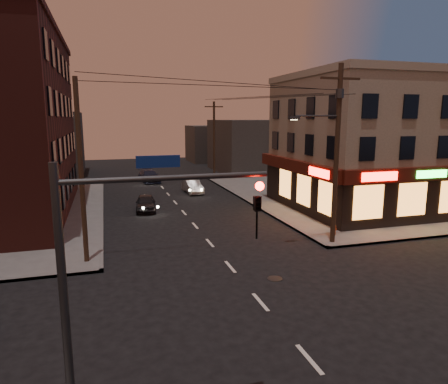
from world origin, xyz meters
name	(u,v)px	position (x,y,z in m)	size (l,w,h in m)	color
ground	(260,302)	(0.00, 0.00, 0.00)	(120.00, 120.00, 0.00)	black
sidewalk_ne	(360,193)	(18.00, 19.00, 0.07)	(24.00, 28.00, 0.15)	#514F4C
pizza_building	(384,142)	(15.93, 13.43, 5.35)	(15.85, 12.85, 10.50)	gray
bg_building_ne_a	(253,146)	(14.00, 38.00, 3.50)	(10.00, 12.00, 7.00)	#3F3D3A
bg_building_nw	(45,144)	(-13.00, 42.00, 4.00)	(9.00, 10.00, 8.00)	#3F3D3A
bg_building_ne_b	(213,144)	(12.00, 52.00, 3.00)	(8.00, 8.00, 6.00)	#3F3D3A
utility_pole_main	(335,145)	(6.68, 5.80, 5.76)	(4.20, 0.44, 10.00)	#382619
utility_pole_far	(214,140)	(6.80, 32.00, 4.65)	(0.26, 0.26, 9.00)	#382619
utility_pole_west	(81,172)	(-6.80, 6.50, 4.65)	(0.24, 0.24, 9.00)	#382619
traffic_signal	(115,268)	(-5.57, -5.60, 4.16)	(4.49, 0.32, 6.47)	#333538
sedan_near	(146,203)	(-2.76, 17.50, 0.64)	(1.51, 3.74, 1.28)	black
sedan_mid	(193,187)	(2.40, 23.90, 0.63)	(1.34, 3.83, 1.26)	gray
sedan_far	(149,176)	(-0.91, 32.22, 0.68)	(1.90, 4.68, 1.36)	#181E31
fire_hydrant	(334,229)	(7.61, 6.91, 0.51)	(0.30, 0.30, 0.66)	maroon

